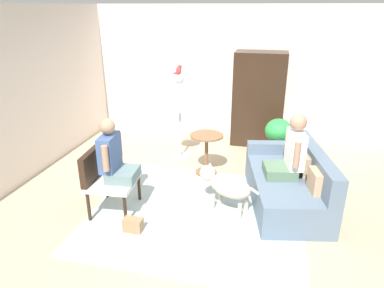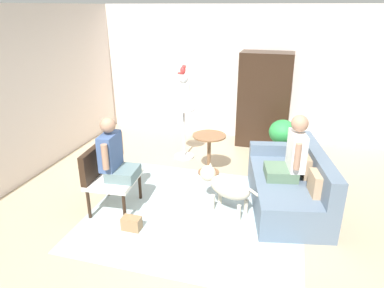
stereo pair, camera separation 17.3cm
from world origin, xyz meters
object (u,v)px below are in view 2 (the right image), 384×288
(person_on_armchair, at_px, (114,155))
(dog, at_px, (226,186))
(round_end_table, at_px, (209,150))
(couch, at_px, (291,186))
(parrot, at_px, (183,70))
(bird_cage_stand, at_px, (184,118))
(handbag, at_px, (132,223))
(potted_plant, at_px, (282,139))
(armoire_cabinet, at_px, (264,100))
(person_on_couch, at_px, (292,154))
(armchair, at_px, (106,172))

(person_on_armchair, xyz_separation_m, dog, (1.42, 0.34, -0.42))
(person_on_armchair, bearing_deg, round_end_table, 55.38)
(couch, height_order, parrot, parrot)
(couch, height_order, bird_cage_stand, bird_cage_stand)
(couch, relative_size, handbag, 8.01)
(bird_cage_stand, relative_size, handbag, 6.51)
(couch, distance_m, potted_plant, 1.28)
(dog, relative_size, armoire_cabinet, 0.49)
(person_on_armchair, height_order, armoire_cabinet, armoire_cabinet)
(person_on_couch, distance_m, bird_cage_stand, 2.21)
(person_on_couch, height_order, dog, person_on_couch)
(round_end_table, bearing_deg, person_on_armchair, -124.62)
(round_end_table, bearing_deg, parrot, 138.24)
(armoire_cabinet, bearing_deg, person_on_armchair, -119.10)
(dog, bearing_deg, handbag, -144.30)
(potted_plant, relative_size, armoire_cabinet, 0.46)
(round_end_table, xyz_separation_m, dog, (0.48, -1.03, -0.05))
(armchair, xyz_separation_m, potted_plant, (2.21, 2.00, -0.03))
(bird_cage_stand, bearing_deg, dog, -55.70)
(couch, distance_m, bird_cage_stand, 2.27)
(round_end_table, relative_size, bird_cage_stand, 0.45)
(bird_cage_stand, height_order, potted_plant, bird_cage_stand)
(armchair, bearing_deg, person_on_armchair, 4.68)
(person_on_couch, distance_m, dog, 0.95)
(person_on_couch, bearing_deg, parrot, 147.16)
(dog, height_order, bird_cage_stand, bird_cage_stand)
(bird_cage_stand, bearing_deg, potted_plant, 2.89)
(person_on_armchair, bearing_deg, potted_plant, 43.93)
(couch, bearing_deg, round_end_table, 154.05)
(person_on_armchair, relative_size, dog, 0.94)
(potted_plant, bearing_deg, person_on_armchair, -136.07)
(person_on_armchair, height_order, parrot, parrot)
(armchair, bearing_deg, person_on_couch, 16.82)
(dog, xyz_separation_m, armoire_cabinet, (0.23, 2.62, 0.52))
(parrot, bearing_deg, armoire_cabinet, 39.30)
(person_on_armchair, relative_size, handbag, 3.55)
(bird_cage_stand, relative_size, parrot, 8.91)
(person_on_armchair, height_order, round_end_table, person_on_armchair)
(armchair, bearing_deg, handbag, -36.68)
(round_end_table, distance_m, dog, 1.14)
(armchair, xyz_separation_m, bird_cage_stand, (0.50, 1.91, 0.23))
(dog, relative_size, potted_plant, 1.06)
(person_on_couch, height_order, armoire_cabinet, armoire_cabinet)
(round_end_table, relative_size, parrot, 3.99)
(couch, bearing_deg, dog, -154.33)
(dog, bearing_deg, person_on_couch, 24.61)
(person_on_couch, distance_m, armoire_cabinet, 2.34)
(handbag, bearing_deg, bird_cage_stand, 90.69)
(parrot, bearing_deg, handbag, -89.13)
(couch, relative_size, armoire_cabinet, 1.03)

